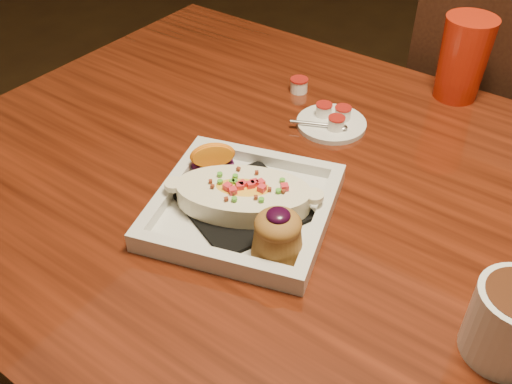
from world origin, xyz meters
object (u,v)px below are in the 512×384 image
Objects in this scene: plate at (247,205)px; saucer at (331,121)px; red_tumbler at (463,59)px; chair_far at (494,155)px; table at (381,277)px.

plate reaches higher than saucer.
plate is 1.98× the size of red_tumbler.
plate is at bearing -84.80° from saucer.
chair_far is 6.14× the size of red_tumbler.
chair_far is 0.79m from plate.
red_tumbler is (0.13, 0.22, 0.07)m from saucer.
chair_far is 3.10× the size of plate.
table is at bearing -41.68° from saucer.
red_tumbler reaches higher than table.
table is 1.61× the size of chair_far.
table is 0.65m from chair_far.
chair_far reaches higher than plate.
chair_far is 7.76× the size of saucer.
table is at bearing -80.74° from red_tumbler.
saucer is 0.27m from red_tumbler.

